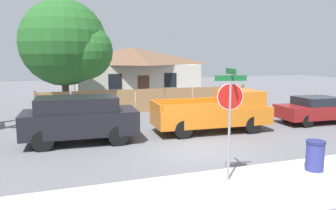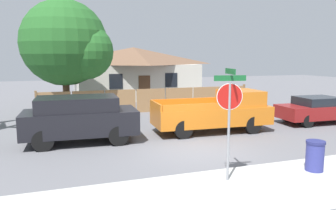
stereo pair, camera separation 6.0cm
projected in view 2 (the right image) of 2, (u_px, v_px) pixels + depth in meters
ground_plane at (196, 151)px, 11.90m from camera, size 80.00×80.00×0.00m
sidewalk_strip at (252, 188)px, 8.53m from camera, size 36.00×3.20×0.01m
wooden_fence at (151, 100)px, 20.37m from camera, size 13.41×0.12×1.55m
house at (134, 71)px, 28.03m from camera, size 10.38×7.68×4.21m
oak_tree at (69, 45)px, 19.08m from camera, size 5.26×5.01×6.72m
red_suv at (80, 118)px, 13.00m from camera, size 4.51×2.23×1.85m
orange_pickup at (216, 112)px, 14.96m from camera, size 5.38×2.21×1.87m
parked_sedan at (319, 109)px, 16.91m from camera, size 4.42×1.99×1.37m
stop_sign at (229, 106)px, 8.82m from camera, size 0.87×0.78×3.10m
trash_bin at (315, 156)px, 9.82m from camera, size 0.56×0.56×0.92m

